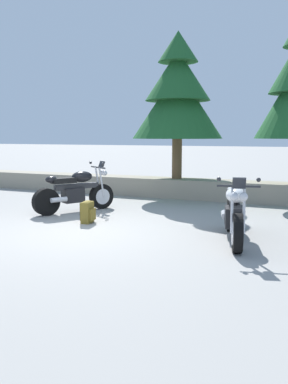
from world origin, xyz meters
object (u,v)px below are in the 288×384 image
motorcycle_black_near_left (76,192)px  rider_backpack (88,211)px  pine_tree_far_left (178,94)px  motorcycle_white_centre (235,213)px

motorcycle_black_near_left → rider_backpack: motorcycle_black_near_left is taller
rider_backpack → pine_tree_far_left: (0.61, 4.05, 2.73)m
pine_tree_far_left → rider_backpack: bearing=-98.6°
motorcycle_white_centre → rider_backpack: 3.10m
motorcycle_white_centre → rider_backpack: size_ratio=4.34×
rider_backpack → pine_tree_far_left: size_ratio=0.11×
motorcycle_white_centre → pine_tree_far_left: pine_tree_far_left is taller
pine_tree_far_left → motorcycle_white_centre: bearing=-60.4°
motorcycle_white_centre → motorcycle_black_near_left: bearing=162.6°
motorcycle_white_centre → rider_backpack: (-3.07, 0.29, -0.24)m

